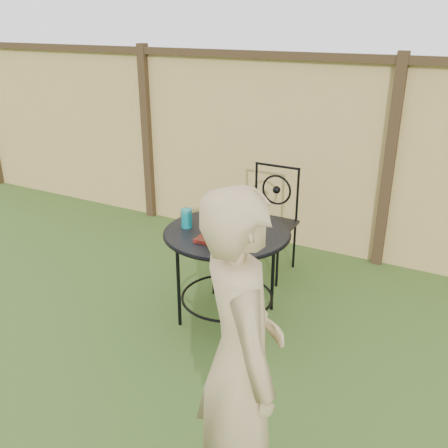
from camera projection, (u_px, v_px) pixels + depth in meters
name	position (u px, v px, depth m)	size (l,w,h in m)	color
ground	(123.00, 344.00, 3.54)	(60.00, 60.00, 0.00)	#264416
fence	(256.00, 148.00, 4.96)	(8.00, 0.12, 1.90)	#E3C370
patio_table	(227.00, 248.00, 3.64)	(0.92, 0.92, 0.72)	black
patio_chair	(269.00, 218.00, 4.41)	(0.46, 0.46, 0.95)	black
diner	(241.00, 359.00, 2.14)	(0.58, 0.38, 1.58)	tan
salad_plate	(220.00, 238.00, 3.45)	(0.27, 0.27, 0.02)	#3D080D
salad	(220.00, 231.00, 3.43)	(0.21, 0.21, 0.08)	#235614
fork	(221.00, 213.00, 3.38)	(0.01, 0.01, 0.18)	silver
drinking_glass	(187.00, 218.00, 3.63)	(0.08, 0.08, 0.14)	#0B7C86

